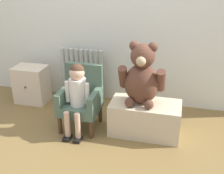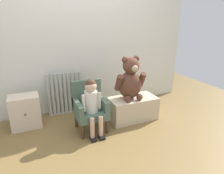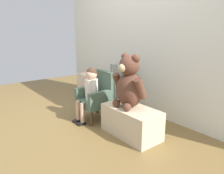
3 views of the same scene
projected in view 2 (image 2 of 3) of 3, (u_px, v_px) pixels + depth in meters
name	position (u px, v px, depth m)	size (l,w,h in m)	color
ground_plane	(106.00, 142.00, 2.45)	(6.00, 6.00, 0.00)	brown
back_wall	(78.00, 35.00, 3.04)	(3.80, 0.05, 2.40)	silver
radiator	(65.00, 94.00, 3.11)	(0.56, 0.05, 0.66)	#AEB3A9
small_dresser	(25.00, 112.00, 2.74)	(0.39, 0.30, 0.46)	beige
child_armchair	(90.00, 107.00, 2.66)	(0.40, 0.39, 0.66)	#4A6351
child_figure	(92.00, 99.00, 2.52)	(0.25, 0.35, 0.73)	silver
low_bench	(133.00, 108.00, 2.98)	(0.70, 0.36, 0.34)	beige
large_teddy_bear	(130.00, 80.00, 2.82)	(0.45, 0.32, 0.62)	brown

